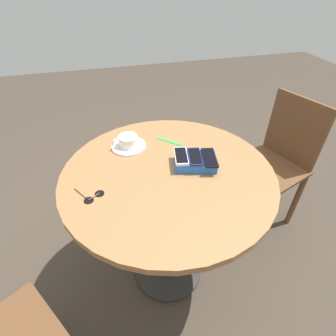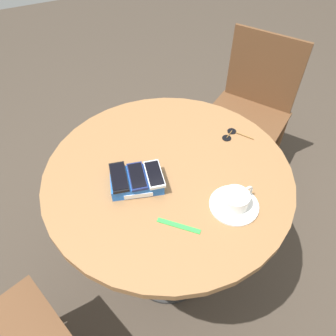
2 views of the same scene
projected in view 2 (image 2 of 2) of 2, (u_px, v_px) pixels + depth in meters
The scene contains 11 objects.
ground_plane at pixel (168, 267), 1.80m from camera, with size 8.00×8.00×0.00m, color #42382D.
round_table at pixel (168, 194), 1.31m from camera, with size 0.92×0.92×0.79m.
phone_box at pixel (137, 181), 1.15m from camera, with size 0.21×0.16×0.04m.
phone_black at pixel (119, 177), 1.13m from camera, with size 0.08×0.14×0.01m.
phone_navy at pixel (137, 176), 1.13m from camera, with size 0.08×0.13×0.01m.
phone_white at pixel (154, 174), 1.14m from camera, with size 0.08×0.13×0.01m.
saucer at pixel (234, 205), 1.10m from camera, with size 0.17×0.17×0.01m, color white.
coffee_cup at pixel (236, 199), 1.08m from camera, with size 0.12×0.09×0.06m.
lanyard_strap at pixel (179, 226), 1.05m from camera, with size 0.15×0.02×0.00m, color green.
sunglasses at pixel (231, 135), 1.35m from camera, with size 0.11×0.10×0.01m.
chair_far_side at pixel (249, 111), 1.98m from camera, with size 0.63×0.63×0.89m.
Camera 2 is at (-0.34, -0.73, 1.69)m, focal length 35.00 mm.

